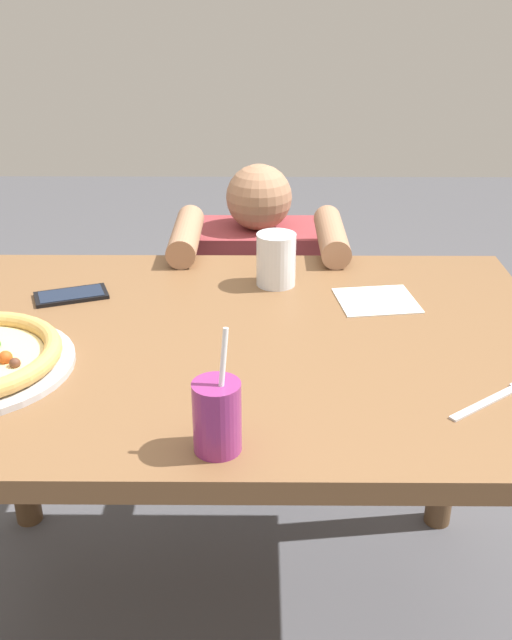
% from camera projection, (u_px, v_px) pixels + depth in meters
% --- Properties ---
extents(ground_plane, '(8.00, 8.00, 0.00)m').
position_uv_depth(ground_plane, '(228.00, 623.00, 1.73)').
color(ground_plane, '#4C4C51').
extents(dining_table, '(1.29, 0.87, 0.75)m').
position_uv_depth(dining_table, '(222.00, 387.00, 1.45)').
color(dining_table, brown).
rests_on(dining_table, ground).
extents(drink_cup_colored, '(0.07, 0.07, 0.19)m').
position_uv_depth(drink_cup_colored, '(217.00, 416.00, 1.06)').
color(drink_cup_colored, '#8C2D72').
rests_on(drink_cup_colored, dining_table).
extents(water_cup_clear, '(0.09, 0.09, 0.12)m').
position_uv_depth(water_cup_clear, '(276.00, 259.00, 1.61)').
color(water_cup_clear, silver).
rests_on(water_cup_clear, dining_table).
extents(paper_napkin, '(0.18, 0.16, 0.00)m').
position_uv_depth(paper_napkin, '(377.00, 301.00, 1.55)').
color(paper_napkin, white).
rests_on(paper_napkin, dining_table).
extents(fork, '(0.17, 0.14, 0.00)m').
position_uv_depth(fork, '(498.00, 397.00, 1.21)').
color(fork, silver).
rests_on(fork, dining_table).
extents(cell_phone, '(0.17, 0.12, 0.01)m').
position_uv_depth(cell_phone, '(71.00, 295.00, 1.57)').
color(cell_phone, black).
rests_on(cell_phone, dining_table).
extents(diner_seated, '(0.43, 0.53, 0.90)m').
position_uv_depth(diner_seated, '(259.00, 334.00, 2.19)').
color(diner_seated, '#333847').
rests_on(diner_seated, ground).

